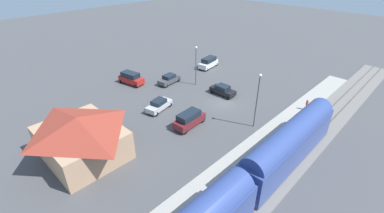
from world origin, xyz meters
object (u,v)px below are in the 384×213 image
suv_white (209,62)px  light_pole_lot_center (196,61)px  passenger_train (245,185)px  station_building (81,136)px  suv_maroon (189,119)px  suv_red (131,78)px  sedan_charcoal (169,79)px  sedan_silver (159,105)px  pedestrian_on_platform (307,104)px  light_pole_near_platform (258,95)px  sedan_black (223,90)px

suv_white → light_pole_lot_center: size_ratio=0.71×
passenger_train → station_building: 19.26m
suv_maroon → suv_white: bearing=-55.7°
suv_red → light_pole_lot_center: 12.56m
sedan_charcoal → suv_white: suv_white is taller
sedan_charcoal → suv_maroon: bearing=149.2°
suv_maroon → sedan_silver: 6.54m
pedestrian_on_platform → suv_maroon: (10.00, 15.43, -0.13)m
suv_white → light_pole_near_platform: light_pole_near_platform is taller
sedan_charcoal → light_pole_near_platform: size_ratio=0.59×
suv_maroon → pedestrian_on_platform: bearing=-123.0°
sedan_silver → sedan_black: size_ratio=1.06×
suv_red → passenger_train: bearing=164.0°
passenger_train → sedan_charcoal: 29.71m
pedestrian_on_platform → sedan_charcoal: size_ratio=0.37×
sedan_silver → sedan_black: (-3.83, -10.96, 0.00)m
station_building → pedestrian_on_platform: station_building is taller
suv_maroon → sedan_charcoal: bearing=-30.8°
station_building → light_pole_near_platform: 22.52m
station_building → sedan_silver: station_building is taller
pedestrian_on_platform → sedan_silver: bearing=43.1°
sedan_silver → light_pole_near_platform: size_ratio=0.60×
sedan_silver → light_pole_near_platform: (-13.08, -6.28, 4.10)m
pedestrian_on_platform → sedan_black: 13.50m
pedestrian_on_platform → light_pole_near_platform: bearing=69.4°
station_building → light_pole_near_platform: light_pole_near_platform is taller
sedan_black → light_pole_lot_center: size_ratio=0.62×
pedestrian_on_platform → suv_red: (27.82, 12.82, -0.13)m
suv_maroon → suv_red: bearing=-8.3°
light_pole_near_platform → pedestrian_on_platform: bearing=-110.6°
sedan_silver → suv_white: 19.95m
station_building → suv_maroon: 14.06m
station_building → sedan_silver: bearing=-81.8°
passenger_train → light_pole_near_platform: light_pole_near_platform is taller
passenger_train → pedestrian_on_platform: passenger_train is taller
light_pole_near_platform → station_building: bearing=60.0°
suv_maroon → light_pole_lot_center: bearing=-50.4°
passenger_train → suv_red: bearing=-16.0°
light_pole_near_platform → sedan_black: bearing=-26.8°
station_building → sedan_charcoal: station_building is taller
sedan_charcoal → pedestrian_on_platform: bearing=-161.2°
sedan_charcoal → light_pole_lot_center: (-3.95, -3.06, 3.74)m
station_building → sedan_charcoal: 22.43m
sedan_black → light_pole_lot_center: bearing=2.0°
passenger_train → light_pole_near_platform: (6.80, -12.54, 2.12)m
suv_maroon → sedan_charcoal: 14.92m
station_building → pedestrian_on_platform: size_ratio=6.13×
sedan_charcoal → suv_white: bearing=-89.7°
station_building → light_pole_lot_center: size_ratio=1.44×
light_pole_lot_center → pedestrian_on_platform: bearing=-165.9°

